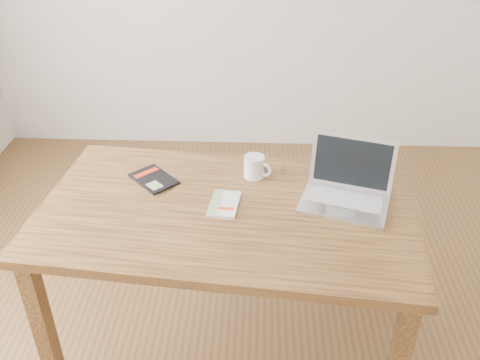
{
  "coord_description": "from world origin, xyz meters",
  "views": [
    {
      "loc": [
        -0.05,
        -1.69,
        2.0
      ],
      "look_at": [
        -0.12,
        0.11,
        0.85
      ],
      "focal_mm": 40.0,
      "sensor_mm": 36.0,
      "label": 1
    }
  ],
  "objects_px": {
    "black_guidebook": "(154,179)",
    "laptop": "(347,189)",
    "white_guidebook": "(224,204)",
    "desk": "(227,226)",
    "coffee_mug": "(255,166)"
  },
  "relations": [
    {
      "from": "white_guidebook",
      "to": "desk",
      "type": "bearing_deg",
      "value": -51.58
    },
    {
      "from": "black_guidebook",
      "to": "laptop",
      "type": "relative_size",
      "value": 0.6
    },
    {
      "from": "desk",
      "to": "black_guidebook",
      "type": "bearing_deg",
      "value": 154.83
    },
    {
      "from": "white_guidebook",
      "to": "black_guidebook",
      "type": "xyz_separation_m",
      "value": [
        -0.32,
        0.18,
        -0.0
      ]
    },
    {
      "from": "black_guidebook",
      "to": "coffee_mug",
      "type": "relative_size",
      "value": 2.0
    },
    {
      "from": "desk",
      "to": "black_guidebook",
      "type": "relative_size",
      "value": 6.54
    },
    {
      "from": "white_guidebook",
      "to": "coffee_mug",
      "type": "distance_m",
      "value": 0.26
    },
    {
      "from": "coffee_mug",
      "to": "desk",
      "type": "bearing_deg",
      "value": -83.7
    },
    {
      "from": "laptop",
      "to": "white_guidebook",
      "type": "bearing_deg",
      "value": -155.51
    },
    {
      "from": "laptop",
      "to": "coffee_mug",
      "type": "bearing_deg",
      "value": 173.3
    },
    {
      "from": "white_guidebook",
      "to": "coffee_mug",
      "type": "relative_size",
      "value": 1.62
    },
    {
      "from": "white_guidebook",
      "to": "coffee_mug",
      "type": "xyz_separation_m",
      "value": [
        0.12,
        0.23,
        0.04
      ]
    },
    {
      "from": "laptop",
      "to": "coffee_mug",
      "type": "height_order",
      "value": "laptop"
    },
    {
      "from": "desk",
      "to": "coffee_mug",
      "type": "relative_size",
      "value": 13.07
    },
    {
      "from": "desk",
      "to": "laptop",
      "type": "relative_size",
      "value": 3.91
    }
  ]
}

